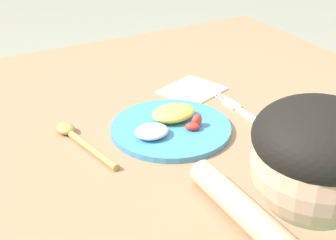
% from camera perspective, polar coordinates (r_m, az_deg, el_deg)
% --- Properties ---
extents(dining_table, '(1.10, 1.00, 0.67)m').
position_cam_1_polar(dining_table, '(1.16, 1.97, -1.02)').
color(dining_table, '#A17654').
rests_on(dining_table, ground_plane).
extents(plate, '(0.25, 0.25, 0.04)m').
position_cam_1_polar(plate, '(1.02, 0.27, -0.65)').
color(plate, '#428DC0').
rests_on(plate, dining_table).
extents(fork, '(0.03, 0.20, 0.01)m').
position_cam_1_polar(fork, '(1.10, 8.58, 0.99)').
color(fork, silver).
rests_on(fork, dining_table).
extents(spoon, '(0.06, 0.21, 0.02)m').
position_cam_1_polar(spoon, '(0.99, -10.35, -2.16)').
color(spoon, '#A9934D').
rests_on(spoon, dining_table).
extents(napkin, '(0.16, 0.16, 0.00)m').
position_cam_1_polar(napkin, '(1.19, 2.85, 3.46)').
color(napkin, white).
rests_on(napkin, dining_table).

